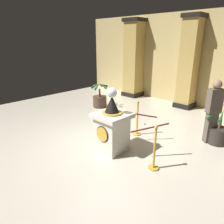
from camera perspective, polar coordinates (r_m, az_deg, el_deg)
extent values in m
plane|color=beige|center=(5.95, -1.24, -8.20)|extent=(11.79, 11.79, 0.00)
cube|color=tan|center=(9.53, 21.21, 12.78)|extent=(11.79, 0.16, 3.78)
cube|color=silver|center=(5.37, 0.00, -5.95)|extent=(0.66, 0.66, 0.90)
cube|color=silver|center=(5.18, 0.00, -0.92)|extent=(0.82, 0.82, 0.10)
cylinder|color=gold|center=(5.11, -2.70, -6.01)|extent=(0.36, 0.03, 0.36)
cylinder|color=black|center=(5.11, -2.62, -5.98)|extent=(0.41, 0.01, 0.41)
cylinder|color=gold|center=(5.16, 0.00, -0.19)|extent=(0.49, 0.49, 0.04)
cone|color=black|center=(5.09, 0.00, 2.14)|extent=(0.36, 0.36, 0.40)
cylinder|color=gold|center=(5.04, 0.00, 4.20)|extent=(0.03, 0.03, 0.06)
sphere|color=silver|center=(5.01, 0.00, 5.21)|extent=(0.24, 0.24, 0.24)
cylinder|color=gold|center=(4.95, 11.03, -14.52)|extent=(0.24, 0.24, 0.03)
cylinder|color=gold|center=(4.71, 11.38, -9.86)|extent=(0.05, 0.05, 0.95)
sphere|color=gold|center=(4.49, 11.80, -4.11)|extent=(0.08, 0.08, 0.08)
cylinder|color=gold|center=(6.45, 6.66, -5.91)|extent=(0.24, 0.24, 0.03)
cylinder|color=gold|center=(6.27, 6.82, -1.98)|extent=(0.05, 0.05, 0.98)
sphere|color=gold|center=(6.10, 7.01, 2.66)|extent=(0.08, 0.08, 0.08)
cylinder|color=#591419|center=(4.96, 10.17, -4.21)|extent=(0.61, 0.71, 0.22)
cylinder|color=#591419|center=(5.76, 7.86, -0.75)|extent=(0.61, 0.71, 0.22)
sphere|color=#591419|center=(5.39, 8.88, -3.24)|extent=(0.04, 0.04, 0.04)
cube|color=black|center=(10.87, 5.61, 4.98)|extent=(0.85, 0.85, 0.20)
cube|color=tan|center=(10.59, 5.91, 14.01)|extent=(0.73, 0.73, 3.63)
cube|color=black|center=(10.58, 6.26, 23.40)|extent=(0.88, 0.88, 0.16)
cube|color=black|center=(9.46, 18.83, 1.89)|extent=(0.71, 0.71, 0.20)
cube|color=tan|center=(9.13, 19.99, 12.22)|extent=(0.62, 0.62, 3.63)
cube|color=black|center=(9.13, 21.31, 23.05)|extent=(0.74, 0.74, 0.16)
cylinder|color=#4C3828|center=(8.94, -3.31, 2.82)|extent=(0.57, 0.57, 0.46)
cylinder|color=brown|center=(8.84, -3.36, 5.23)|extent=(0.08, 0.08, 0.32)
cone|color=#265928|center=(8.67, -2.43, 7.00)|extent=(0.38, 0.17, 0.26)
cone|color=#265928|center=(8.84, -2.29, 7.24)|extent=(0.20, 0.37, 0.27)
cone|color=#265928|center=(8.95, -3.17, 7.37)|extent=(0.27, 0.35, 0.31)
cone|color=#265928|center=(8.91, -4.19, 7.29)|extent=(0.38, 0.10, 0.24)
cone|color=#265928|center=(8.72, -4.54, 7.03)|extent=(0.20, 0.38, 0.25)
cone|color=#265928|center=(8.62, -3.98, 6.90)|extent=(0.19, 0.36, 0.30)
cylinder|color=#2D2823|center=(6.50, 26.59, -5.71)|extent=(0.52, 0.52, 0.44)
cylinder|color=brown|center=(6.38, 27.05, -2.85)|extent=(0.08, 0.08, 0.26)
cone|color=#265928|center=(6.45, 26.32, 0.35)|extent=(0.37, 0.33, 0.37)
cone|color=#265928|center=(6.17, 25.66, -0.33)|extent=(0.33, 0.37, 0.38)
cone|color=#265928|center=(6.07, 27.41, -0.91)|extent=(0.19, 0.44, 0.30)
cube|color=brown|center=(6.40, 24.94, -3.80)|extent=(0.31, 0.33, 0.86)
cube|color=brown|center=(6.17, 25.90, 2.70)|extent=(0.39, 0.42, 0.65)
sphere|color=#997056|center=(6.08, 26.50, 6.68)|extent=(0.23, 0.23, 0.23)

